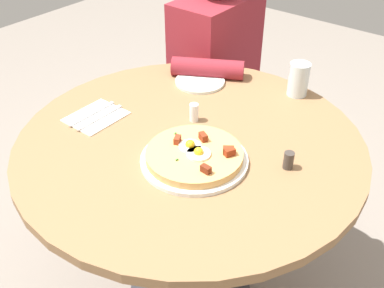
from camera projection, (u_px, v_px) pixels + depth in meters
The scene contains 11 objects.
dining_table at pixel (190, 184), 1.45m from camera, with size 1.02×1.02×0.73m.
person_seated at pixel (214, 93), 2.03m from camera, with size 0.53×0.41×1.14m.
pizza_plate at pixel (194, 160), 1.26m from camera, with size 0.30×0.30×0.01m, color white.
breakfast_pizza at pixel (195, 154), 1.25m from camera, with size 0.27×0.27×0.04m.
bread_plate at pixel (200, 81), 1.63m from camera, with size 0.18×0.18×0.01m, color silver.
napkin at pixel (96, 117), 1.45m from camera, with size 0.17×0.14×0.00m, color white.
fork at pixel (92, 114), 1.45m from camera, with size 0.18×0.01×0.01m, color silver.
knife at pixel (100, 117), 1.44m from camera, with size 0.18×0.01×0.01m, color silver.
water_glass at pixel (299, 79), 1.54m from camera, with size 0.07×0.07×0.11m, color silver.
salt_shaker at pixel (194, 112), 1.42m from camera, with size 0.03×0.03×0.06m, color white.
pepper_shaker at pixel (289, 160), 1.23m from camera, with size 0.03×0.03×0.05m, color #3F3833.
Camera 1 is at (-0.86, -0.70, 1.51)m, focal length 43.08 mm.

